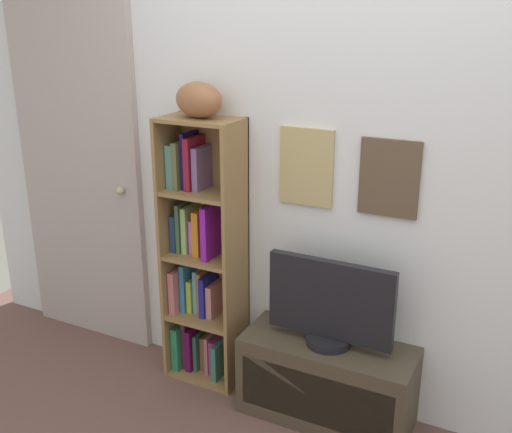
{
  "coord_description": "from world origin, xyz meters",
  "views": [
    {
      "loc": [
        0.88,
        -1.52,
        1.96
      ],
      "look_at": [
        -0.33,
        0.85,
        1.05
      ],
      "focal_mm": 41.84,
      "sensor_mm": 36.0,
      "label": 1
    }
  ],
  "objects_px": {
    "football": "(199,100)",
    "door": "(80,176)",
    "bookshelf": "(201,263)",
    "television": "(330,305)",
    "tv_stand": "(326,381)"
  },
  "relations": [
    {
      "from": "tv_stand",
      "to": "door",
      "type": "distance_m",
      "value": 1.86
    },
    {
      "from": "football",
      "to": "door",
      "type": "distance_m",
      "value": 1.06
    },
    {
      "from": "football",
      "to": "door",
      "type": "height_order",
      "value": "door"
    },
    {
      "from": "door",
      "to": "television",
      "type": "bearing_deg",
      "value": -5.26
    },
    {
      "from": "football",
      "to": "bookshelf",
      "type": "bearing_deg",
      "value": 138.76
    },
    {
      "from": "bookshelf",
      "to": "football",
      "type": "relative_size",
      "value": 5.34
    },
    {
      "from": "bookshelf",
      "to": "door",
      "type": "relative_size",
      "value": 0.71
    },
    {
      "from": "football",
      "to": "television",
      "type": "bearing_deg",
      "value": -3.83
    },
    {
      "from": "football",
      "to": "tv_stand",
      "type": "distance_m",
      "value": 1.53
    },
    {
      "from": "tv_stand",
      "to": "bookshelf",
      "type": "bearing_deg",
      "value": 174.09
    },
    {
      "from": "bookshelf",
      "to": "door",
      "type": "xyz_separation_m",
      "value": [
        -0.89,
        0.07,
        0.36
      ]
    },
    {
      "from": "television",
      "to": "door",
      "type": "xyz_separation_m",
      "value": [
        -1.66,
        0.15,
        0.4
      ]
    },
    {
      "from": "tv_stand",
      "to": "television",
      "type": "xyz_separation_m",
      "value": [
        -0.0,
        0.0,
        0.42
      ]
    },
    {
      "from": "bookshelf",
      "to": "tv_stand",
      "type": "bearing_deg",
      "value": -5.91
    },
    {
      "from": "television",
      "to": "door",
      "type": "distance_m",
      "value": 1.71
    }
  ]
}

